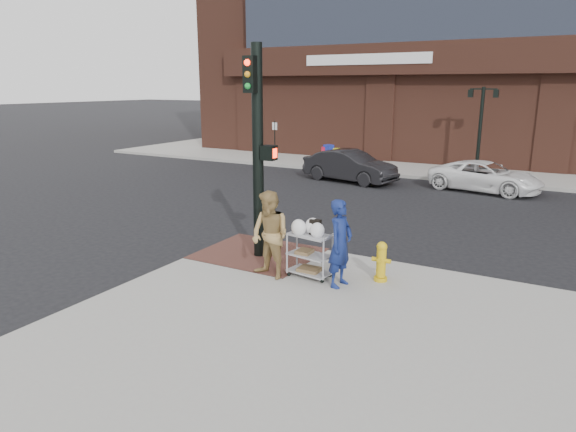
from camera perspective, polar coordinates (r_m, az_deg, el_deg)
The scene contains 14 objects.
ground at distance 11.87m, azimuth -3.22°, elevation -6.52°, with size 220.00×220.00×0.00m, color black.
brick_curb_ramp at distance 12.83m, azimuth -3.33°, elevation -4.15°, with size 2.80×2.40×0.01m, color #522D26.
lamp_post at distance 25.69m, azimuth 20.63°, elevation 9.86°, with size 1.32×0.22×4.00m.
parking_sign at distance 28.48m, azimuth -1.48°, elevation 8.34°, with size 0.05×0.05×2.20m, color black.
traffic_signal_pole at distance 12.08m, azimuth -3.35°, elevation 7.71°, with size 0.61×0.51×5.00m.
woman_blue at distance 10.59m, azimuth 5.84°, elevation -3.05°, with size 0.67×0.44×1.84m, color navy.
pedestrian_tan at distance 11.00m, azimuth -2.00°, elevation -2.14°, with size 0.93×0.72×1.91m, color #A7864E.
sedan_dark at distance 23.25m, azimuth 6.88°, elevation 5.54°, with size 1.50×4.29×1.41m, color black.
minivan_white at distance 22.43m, azimuth 21.09°, elevation 4.11°, with size 2.03×4.39×1.22m, color white.
utility_cart at distance 11.13m, azimuth 2.43°, elevation -3.90°, with size 1.00×0.66×1.30m.
fire_hydrant at distance 11.12m, azimuth 10.32°, elevation -4.93°, with size 0.41×0.29×0.87m.
newsbox_red at distance 27.46m, azimuth 4.20°, elevation 6.74°, with size 0.38×0.35×0.91m, color red.
newsbox_yellow at distance 26.89m, azimuth 5.42°, elevation 6.53°, with size 0.38×0.34×0.90m, color #F6F41B.
newsbox_blue at distance 27.36m, azimuth 4.52°, elevation 6.83°, with size 0.43×0.39×1.03m, color #1929A4.
Camera 1 is at (6.00, -9.33, 4.22)m, focal length 32.00 mm.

